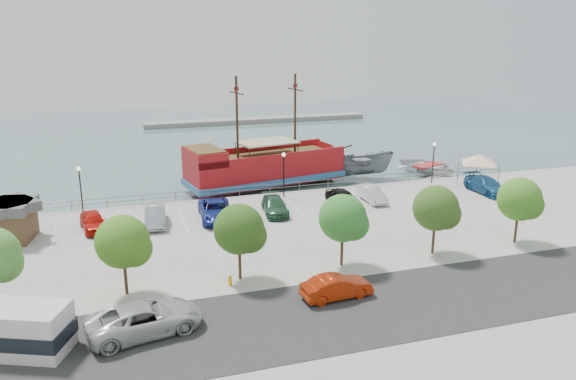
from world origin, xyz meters
name	(u,v)px	position (x,y,z in m)	size (l,w,h in m)	color
ground	(306,229)	(0.00, 0.00, -1.00)	(160.00, 160.00, 0.00)	#405F61
land_slab	(444,359)	(0.00, -21.00, -0.60)	(100.00, 58.00, 1.20)	gray
street	(397,303)	(0.00, -16.00, 0.01)	(100.00, 8.00, 0.04)	#2B2B2B
sidewalk	(355,264)	(0.00, -10.00, 0.01)	(100.00, 4.00, 0.05)	#9B9A87
seawall_railing	(280,188)	(0.00, 7.80, 0.53)	(50.00, 0.06, 1.00)	#5F5F5F
far_shore	(258,120)	(10.00, 55.00, -0.60)	(40.00, 3.00, 0.80)	gray
pirate_ship	(277,167)	(1.56, 14.03, 1.07)	(19.92, 8.89, 12.36)	maroon
patrol_boat	(362,167)	(11.41, 13.67, 0.39)	(2.70, 7.18, 2.78)	slate
speedboat	(429,168)	(19.67, 13.12, -0.23)	(5.28, 7.40, 1.53)	silver
dock_west	(136,210)	(-13.57, 9.20, -0.79)	(7.28, 2.08, 0.42)	#696056
dock_mid	(352,190)	(8.23, 9.20, -0.82)	(6.20, 1.77, 0.35)	slate
dock_east	(427,183)	(17.20, 9.20, -0.80)	(7.03, 2.01, 0.40)	slate
shed	(8,220)	(-23.06, 1.97, 1.62)	(4.36, 4.36, 3.05)	brown
canopy_tent	(480,154)	(19.88, 4.25, 3.26)	(5.43, 5.43, 3.75)	slate
street_van	(145,319)	(-14.20, -14.95, 0.84)	(2.79, 6.04, 1.68)	#AFB0B0
street_sedan	(337,287)	(-3.10, -14.25, 0.71)	(1.50, 4.29, 1.41)	#A22408
fire_hydrant	(230,280)	(-8.82, -10.80, 0.40)	(0.25, 0.25, 0.73)	#E9A108
lamp_post_left	(80,182)	(-18.00, 6.50, 2.94)	(0.36, 0.36, 4.28)	black
lamp_post_mid	(284,167)	(0.00, 6.50, 2.94)	(0.36, 0.36, 4.28)	black
lamp_post_right	(434,155)	(16.00, 6.50, 2.94)	(0.36, 0.36, 4.28)	black
tree_b	(125,243)	(-14.85, -10.07, 3.30)	(3.30, 3.20, 5.00)	#473321
tree_c	(242,231)	(-7.85, -10.07, 3.30)	(3.30, 3.20, 5.00)	#473321
tree_d	(345,220)	(-0.85, -10.07, 3.30)	(3.30, 3.20, 5.00)	#473321
tree_e	(438,210)	(6.15, -10.07, 3.30)	(3.30, 3.20, 5.00)	#473321
tree_f	(522,201)	(13.15, -10.07, 3.30)	(3.30, 3.20, 5.00)	#473321
parked_car_a	(93,221)	(-17.09, 2.37, 0.73)	(1.72, 4.26, 1.45)	red
parked_car_b	(155,216)	(-12.29, 2.15, 0.76)	(1.62, 4.64, 1.53)	#939AA1
parked_car_c	(216,210)	(-7.32, 1.94, 0.79)	(2.62, 5.68, 1.58)	navy
parked_car_d	(275,206)	(-2.19, 1.99, 0.69)	(1.93, 4.76, 1.38)	#265235
parked_car_e	(343,198)	(4.14, 1.91, 0.78)	(1.85, 4.61, 1.57)	black
parked_car_f	(372,194)	(7.33, 2.64, 0.68)	(1.43, 4.10, 1.35)	silver
parked_car_h	(486,185)	(19.14, 1.82, 0.77)	(2.16, 5.30, 1.54)	#1B5181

